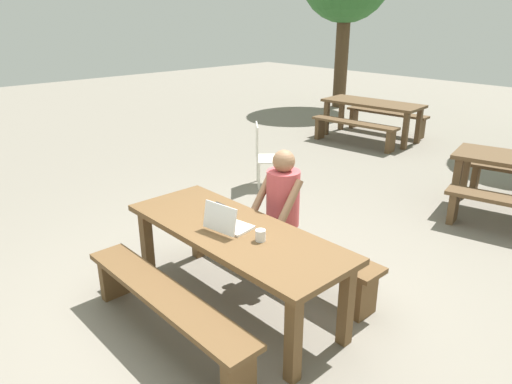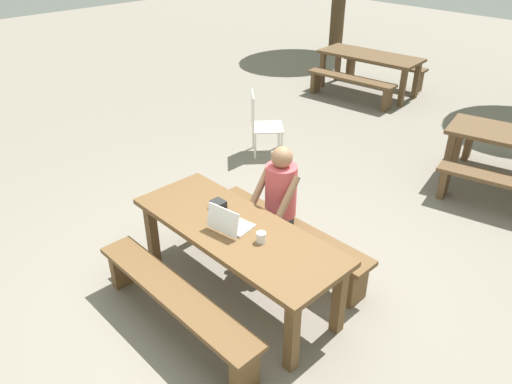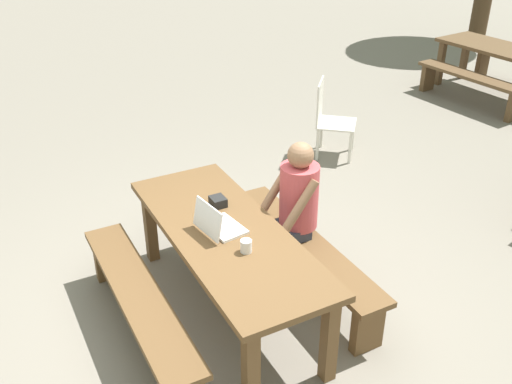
{
  "view_description": "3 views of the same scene",
  "coord_description": "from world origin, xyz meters",
  "px_view_note": "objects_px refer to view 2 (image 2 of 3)",
  "views": [
    {
      "loc": [
        2.64,
        -2.21,
        2.37
      ],
      "look_at": [
        -0.01,
        0.25,
        0.98
      ],
      "focal_mm": 32.93,
      "sensor_mm": 36.0,
      "label": 1
    },
    {
      "loc": [
        2.64,
        -2.31,
        3.13
      ],
      "look_at": [
        -0.01,
        0.25,
        0.98
      ],
      "focal_mm": 34.34,
      "sensor_mm": 36.0,
      "label": 2
    },
    {
      "loc": [
        3.21,
        -1.46,
        3.01
      ],
      "look_at": [
        -0.01,
        0.25,
        0.98
      ],
      "focal_mm": 40.73,
      "sensor_mm": 36.0,
      "label": 3
    }
  ],
  "objects_px": {
    "picnic_table_front": "(236,237)",
    "laptop": "(229,223)",
    "person_seated": "(278,197)",
    "small_pouch": "(218,204)",
    "plastic_chair": "(261,123)",
    "coffee_mug": "(261,237)",
    "picnic_table_mid": "(370,60)"
  },
  "relations": [
    {
      "from": "picnic_table_front",
      "to": "laptop",
      "type": "xyz_separation_m",
      "value": [
        -0.03,
        -0.06,
        0.16
      ]
    },
    {
      "from": "person_seated",
      "to": "laptop",
      "type": "bearing_deg",
      "value": -82.74
    },
    {
      "from": "small_pouch",
      "to": "plastic_chair",
      "type": "height_order",
      "value": "plastic_chair"
    },
    {
      "from": "coffee_mug",
      "to": "person_seated",
      "type": "height_order",
      "value": "person_seated"
    },
    {
      "from": "laptop",
      "to": "plastic_chair",
      "type": "xyz_separation_m",
      "value": [
        -1.97,
        2.34,
        -0.32
      ]
    },
    {
      "from": "picnic_table_front",
      "to": "plastic_chair",
      "type": "bearing_deg",
      "value": 131.25
    },
    {
      "from": "person_seated",
      "to": "picnic_table_mid",
      "type": "relative_size",
      "value": 0.62
    },
    {
      "from": "laptop",
      "to": "plastic_chair",
      "type": "distance_m",
      "value": 3.07
    },
    {
      "from": "small_pouch",
      "to": "person_seated",
      "type": "bearing_deg",
      "value": 66.8
    },
    {
      "from": "laptop",
      "to": "plastic_chair",
      "type": "bearing_deg",
      "value": -58.14
    },
    {
      "from": "laptop",
      "to": "small_pouch",
      "type": "distance_m",
      "value": 0.36
    },
    {
      "from": "plastic_chair",
      "to": "person_seated",
      "type": "bearing_deg",
      "value": 179.8
    },
    {
      "from": "laptop",
      "to": "person_seated",
      "type": "distance_m",
      "value": 0.72
    },
    {
      "from": "person_seated",
      "to": "plastic_chair",
      "type": "xyz_separation_m",
      "value": [
        -1.88,
        1.63,
        -0.25
      ]
    },
    {
      "from": "person_seated",
      "to": "picnic_table_mid",
      "type": "xyz_separation_m",
      "value": [
        -2.41,
        5.04,
        -0.09
      ]
    },
    {
      "from": "picnic_table_front",
      "to": "person_seated",
      "type": "distance_m",
      "value": 0.67
    },
    {
      "from": "small_pouch",
      "to": "picnic_table_front",
      "type": "bearing_deg",
      "value": -15.71
    },
    {
      "from": "laptop",
      "to": "picnic_table_mid",
      "type": "bearing_deg",
      "value": -74.82
    },
    {
      "from": "small_pouch",
      "to": "coffee_mug",
      "type": "bearing_deg",
      "value": -7.86
    },
    {
      "from": "small_pouch",
      "to": "coffee_mug",
      "type": "relative_size",
      "value": 1.41
    },
    {
      "from": "person_seated",
      "to": "picnic_table_mid",
      "type": "distance_m",
      "value": 5.58
    },
    {
      "from": "coffee_mug",
      "to": "person_seated",
      "type": "bearing_deg",
      "value": 122.95
    },
    {
      "from": "laptop",
      "to": "person_seated",
      "type": "relative_size",
      "value": 0.29
    },
    {
      "from": "coffee_mug",
      "to": "picnic_table_mid",
      "type": "bearing_deg",
      "value": 116.44
    },
    {
      "from": "laptop",
      "to": "picnic_table_mid",
      "type": "relative_size",
      "value": 0.18
    },
    {
      "from": "small_pouch",
      "to": "coffee_mug",
      "type": "xyz_separation_m",
      "value": [
        0.65,
        -0.09,
        0.01
      ]
    },
    {
      "from": "laptop",
      "to": "small_pouch",
      "type": "bearing_deg",
      "value": -33.65
    },
    {
      "from": "coffee_mug",
      "to": "laptop",
      "type": "bearing_deg",
      "value": -168.81
    },
    {
      "from": "coffee_mug",
      "to": "plastic_chair",
      "type": "bearing_deg",
      "value": 135.35
    },
    {
      "from": "small_pouch",
      "to": "plastic_chair",
      "type": "distance_m",
      "value": 2.75
    },
    {
      "from": "plastic_chair",
      "to": "picnic_table_mid",
      "type": "xyz_separation_m",
      "value": [
        -0.53,
        3.41,
        0.15
      ]
    },
    {
      "from": "picnic_table_front",
      "to": "coffee_mug",
      "type": "height_order",
      "value": "coffee_mug"
    }
  ]
}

